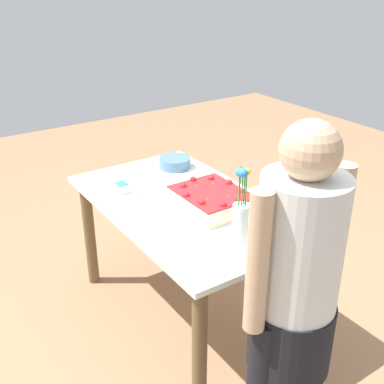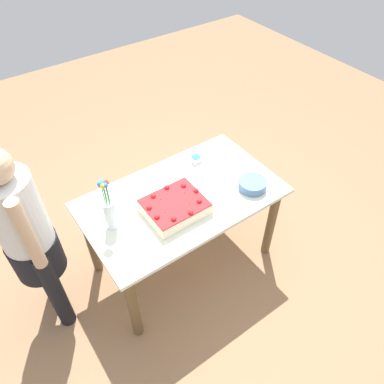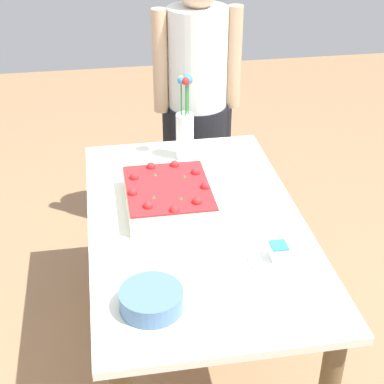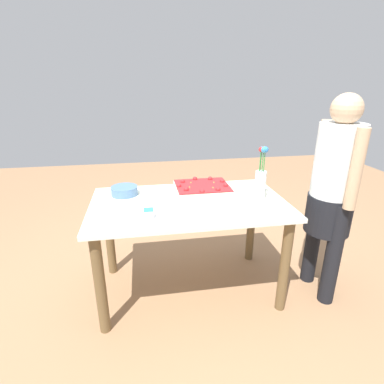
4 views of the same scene
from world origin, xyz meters
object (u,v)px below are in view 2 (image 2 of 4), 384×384
at_px(fruit_bowl, 252,184).
at_px(person_standing, 27,235).
at_px(serving_plate_with_slice, 196,161).
at_px(flower_vase, 109,210).
at_px(sheet_cake, 175,207).
at_px(cake_knife, 230,161).

height_order(fruit_bowl, person_standing, person_standing).
xyz_separation_m(serving_plate_with_slice, flower_vase, (-0.80, -0.19, 0.13)).
distance_m(sheet_cake, serving_plate_with_slice, 0.52).
relative_size(cake_knife, fruit_bowl, 1.12).
bearing_deg(sheet_cake, fruit_bowl, -12.66).
xyz_separation_m(sheet_cake, flower_vase, (-0.40, 0.13, 0.10)).
bearing_deg(sheet_cake, serving_plate_with_slice, 38.50).
xyz_separation_m(sheet_cake, person_standing, (-0.88, 0.27, 0.06)).
relative_size(fruit_bowl, person_standing, 0.13).
relative_size(sheet_cake, fruit_bowl, 1.98).
distance_m(cake_knife, person_standing, 1.51).
bearing_deg(cake_knife, serving_plate_with_slice, 20.99).
height_order(sheet_cake, fruit_bowl, sheet_cake).
height_order(serving_plate_with_slice, flower_vase, flower_vase).
relative_size(sheet_cake, person_standing, 0.26).
bearing_deg(fruit_bowl, serving_plate_with_slice, 110.24).
bearing_deg(serving_plate_with_slice, fruit_bowl, -69.76).
height_order(flower_vase, fruit_bowl, flower_vase).
height_order(sheet_cake, person_standing, person_standing).
height_order(serving_plate_with_slice, fruit_bowl, same).
relative_size(sheet_cake, serving_plate_with_slice, 1.92).
xyz_separation_m(fruit_bowl, person_standing, (-1.45, 0.40, 0.07)).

